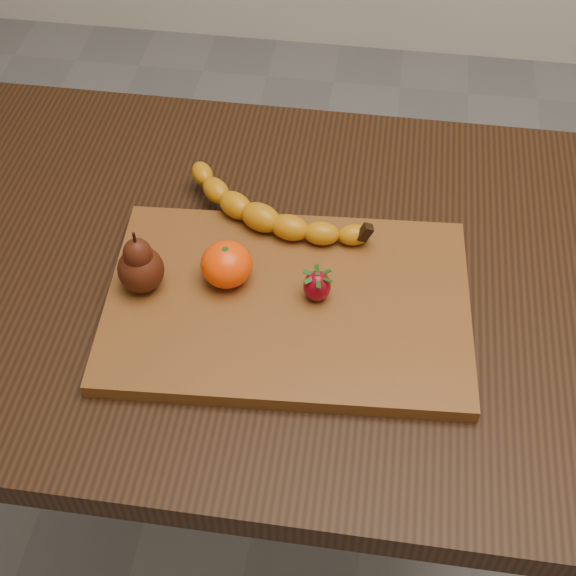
# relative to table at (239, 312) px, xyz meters

# --- Properties ---
(ground) EXTENTS (3.50, 3.50, 0.00)m
(ground) POSITION_rel_table_xyz_m (0.00, 0.00, -0.66)
(ground) COLOR slate
(ground) RESTS_ON ground
(table) EXTENTS (1.00, 0.70, 0.76)m
(table) POSITION_rel_table_xyz_m (0.00, 0.00, 0.00)
(table) COLOR black
(table) RESTS_ON ground
(cutting_board) EXTENTS (0.47, 0.33, 0.02)m
(cutting_board) POSITION_rel_table_xyz_m (0.08, -0.06, 0.11)
(cutting_board) COLOR brown
(cutting_board) RESTS_ON table
(banana) EXTENTS (0.25, 0.15, 0.04)m
(banana) POSITION_rel_table_xyz_m (0.03, 0.05, 0.14)
(banana) COLOR #C37A09
(banana) RESTS_ON cutting_board
(pear) EXTENTS (0.07, 0.07, 0.09)m
(pear) POSITION_rel_table_xyz_m (-0.10, -0.07, 0.16)
(pear) COLOR #43180A
(pear) RESTS_ON cutting_board
(mandarin) EXTENTS (0.08, 0.08, 0.06)m
(mandarin) POSITION_rel_table_xyz_m (-0.00, -0.04, 0.15)
(mandarin) COLOR #FF4002
(mandarin) RESTS_ON cutting_board
(strawberry) EXTENTS (0.04, 0.04, 0.04)m
(strawberry) POSITION_rel_table_xyz_m (0.11, -0.06, 0.14)
(strawberry) COLOR maroon
(strawberry) RESTS_ON cutting_board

